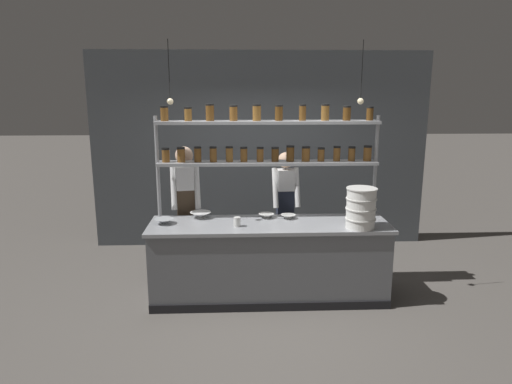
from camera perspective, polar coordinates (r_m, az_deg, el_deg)
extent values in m
plane|color=#5B5651|center=(5.62, 1.61, -12.94)|extent=(40.00, 40.00, 0.00)
cube|color=#4C5156|center=(7.12, 0.56, 5.20)|extent=(5.18, 0.12, 3.00)
cube|color=slate|center=(5.44, 1.63, -8.76)|extent=(2.72, 0.72, 0.88)
cube|color=#999BA0|center=(5.29, 1.67, -4.12)|extent=(2.78, 0.76, 0.04)
cube|color=black|center=(5.27, 1.89, -14.17)|extent=(2.72, 0.03, 0.10)
cylinder|color=#999BA0|center=(5.63, -11.97, -1.61)|extent=(0.04, 0.04, 2.13)
cylinder|color=#999BA0|center=(5.80, 14.45, -1.32)|extent=(0.04, 0.04, 2.13)
cube|color=#999BA0|center=(5.46, 1.47, 3.66)|extent=(2.62, 0.28, 0.04)
cylinder|color=brown|center=(5.50, -11.21, 4.45)|extent=(0.09, 0.09, 0.15)
cylinder|color=black|center=(5.49, -11.25, 5.31)|extent=(0.09, 0.09, 0.02)
cylinder|color=brown|center=(5.47, -9.34, 4.53)|extent=(0.09, 0.09, 0.16)
cylinder|color=black|center=(5.46, -9.38, 5.44)|extent=(0.10, 0.10, 0.02)
cylinder|color=brown|center=(5.45, -7.30, 4.60)|extent=(0.09, 0.09, 0.16)
cylinder|color=black|center=(5.44, -7.32, 5.54)|extent=(0.09, 0.09, 0.02)
cylinder|color=brown|center=(5.44, -5.37, 4.62)|extent=(0.08, 0.08, 0.16)
cylinder|color=black|center=(5.43, -5.39, 5.57)|extent=(0.09, 0.09, 0.02)
cylinder|color=brown|center=(5.43, -3.35, 4.65)|extent=(0.09, 0.09, 0.16)
cylinder|color=black|center=(5.42, -3.36, 5.60)|extent=(0.09, 0.09, 0.02)
cylinder|color=brown|center=(5.43, -1.53, 4.63)|extent=(0.08, 0.08, 0.16)
cylinder|color=black|center=(5.42, -1.54, 5.55)|extent=(0.08, 0.08, 0.02)
cylinder|color=brown|center=(5.44, 0.52, 4.63)|extent=(0.08, 0.08, 0.15)
cylinder|color=black|center=(5.43, 0.52, 5.52)|extent=(0.08, 0.08, 0.02)
cylinder|color=#513314|center=(5.45, 2.41, 4.63)|extent=(0.09, 0.09, 0.15)
cylinder|color=black|center=(5.44, 2.42, 5.53)|extent=(0.09, 0.09, 0.02)
cylinder|color=#513314|center=(5.47, 4.30, 4.73)|extent=(0.09, 0.09, 0.17)
cylinder|color=black|center=(5.46, 4.32, 5.71)|extent=(0.10, 0.10, 0.02)
cylinder|color=brown|center=(5.50, 6.25, 4.66)|extent=(0.10, 0.10, 0.16)
cylinder|color=black|center=(5.48, 6.27, 5.57)|extent=(0.10, 0.10, 0.02)
cylinder|color=brown|center=(5.53, 8.13, 4.58)|extent=(0.08, 0.08, 0.14)
cylinder|color=black|center=(5.52, 8.16, 5.42)|extent=(0.08, 0.08, 0.02)
cylinder|color=brown|center=(5.56, 10.07, 4.65)|extent=(0.08, 0.08, 0.16)
cylinder|color=black|center=(5.55, 10.10, 5.56)|extent=(0.08, 0.08, 0.02)
cylinder|color=brown|center=(5.61, 11.87, 4.60)|extent=(0.08, 0.08, 0.15)
cylinder|color=black|center=(5.59, 11.91, 5.48)|extent=(0.08, 0.08, 0.02)
cylinder|color=brown|center=(5.66, 13.76, 4.62)|extent=(0.10, 0.10, 0.16)
cylinder|color=black|center=(5.64, 13.81, 5.54)|extent=(0.10, 0.10, 0.02)
cube|color=#999BA0|center=(5.41, 1.50, 8.71)|extent=(2.62, 0.28, 0.04)
cylinder|color=brown|center=(5.45, -11.38, 9.50)|extent=(0.09, 0.09, 0.15)
cylinder|color=black|center=(5.45, -11.42, 10.40)|extent=(0.09, 0.09, 0.02)
cylinder|color=brown|center=(5.42, -8.48, 9.52)|extent=(0.09, 0.09, 0.14)
cylinder|color=black|center=(5.41, -8.51, 10.36)|extent=(0.09, 0.09, 0.02)
cylinder|color=brown|center=(5.39, -5.78, 9.77)|extent=(0.10, 0.10, 0.18)
cylinder|color=black|center=(5.39, -5.81, 10.82)|extent=(0.10, 0.10, 0.02)
cylinder|color=brown|center=(5.39, -2.83, 9.73)|extent=(0.09, 0.09, 0.16)
cylinder|color=black|center=(5.38, -2.84, 10.69)|extent=(0.10, 0.10, 0.02)
cylinder|color=brown|center=(5.39, 0.09, 9.80)|extent=(0.10, 0.10, 0.17)
cylinder|color=black|center=(5.39, 0.09, 10.81)|extent=(0.10, 0.10, 0.02)
cylinder|color=#513314|center=(5.41, 2.88, 9.75)|extent=(0.09, 0.09, 0.16)
cylinder|color=black|center=(5.41, 2.89, 10.72)|extent=(0.09, 0.09, 0.02)
cylinder|color=brown|center=(5.44, 5.84, 9.75)|extent=(0.08, 0.08, 0.17)
cylinder|color=black|center=(5.44, 5.86, 10.75)|extent=(0.08, 0.08, 0.02)
cylinder|color=brown|center=(5.49, 8.64, 9.72)|extent=(0.09, 0.09, 0.17)
cylinder|color=black|center=(5.48, 8.67, 10.72)|extent=(0.10, 0.10, 0.02)
cylinder|color=#513314|center=(5.54, 11.28, 9.54)|extent=(0.09, 0.09, 0.15)
cylinder|color=black|center=(5.54, 11.32, 10.43)|extent=(0.09, 0.09, 0.02)
cylinder|color=#513314|center=(5.61, 14.04, 9.40)|extent=(0.08, 0.08, 0.14)
cylinder|color=black|center=(5.61, 14.09, 10.22)|extent=(0.08, 0.08, 0.02)
cylinder|color=black|center=(6.00, -9.34, -7.05)|extent=(0.11, 0.11, 0.84)
cylinder|color=black|center=(6.00, -7.81, -6.98)|extent=(0.11, 0.11, 0.84)
cube|color=#473828|center=(5.83, -8.77, -1.42)|extent=(0.24, 0.20, 0.36)
cube|color=white|center=(5.75, -8.88, 1.78)|extent=(0.24, 0.21, 0.30)
sphere|color=beige|center=(5.71, -8.98, 4.54)|extent=(0.22, 0.22, 0.22)
cylinder|color=white|center=(5.71, -10.27, 0.60)|extent=(0.11, 0.26, 0.55)
cylinder|color=white|center=(5.72, -7.37, 0.72)|extent=(0.11, 0.26, 0.55)
cylinder|color=black|center=(6.24, 2.86, -6.36)|extent=(0.11, 0.11, 0.79)
cylinder|color=black|center=(6.27, 4.31, -6.30)|extent=(0.11, 0.11, 0.79)
cube|color=#232838|center=(6.09, 3.66, -1.32)|extent=(0.23, 0.18, 0.34)
cube|color=white|center=(6.03, 3.70, 1.53)|extent=(0.23, 0.19, 0.28)
sphere|color=tan|center=(5.98, 3.74, 4.00)|extent=(0.21, 0.21, 0.21)
cylinder|color=white|center=(5.96, 2.42, 0.51)|extent=(0.08, 0.25, 0.52)
cylinder|color=white|center=(6.02, 5.15, 0.57)|extent=(0.08, 0.25, 0.52)
cylinder|color=white|center=(5.23, 12.89, -3.84)|extent=(0.32, 0.32, 0.10)
cylinder|color=silver|center=(5.21, 12.92, -3.24)|extent=(0.34, 0.34, 0.01)
cylinder|color=white|center=(5.20, 12.95, -2.64)|extent=(0.32, 0.32, 0.10)
cylinder|color=silver|center=(5.18, 12.98, -2.03)|extent=(0.34, 0.34, 0.01)
cylinder|color=white|center=(5.17, 13.01, -1.42)|extent=(0.32, 0.32, 0.10)
cylinder|color=silver|center=(5.16, 13.04, -0.81)|extent=(0.34, 0.34, 0.01)
cylinder|color=white|center=(5.14, 13.07, -0.19)|extent=(0.32, 0.32, 0.10)
cylinder|color=silver|center=(5.13, 13.10, 0.43)|extent=(0.34, 0.34, 0.01)
cylinder|color=silver|center=(5.48, 4.04, -3.26)|extent=(0.08, 0.08, 0.01)
cone|color=silver|center=(5.48, 4.04, -3.07)|extent=(0.18, 0.18, 0.05)
cylinder|color=silver|center=(5.50, 1.30, -3.18)|extent=(0.08, 0.08, 0.01)
cone|color=silver|center=(5.49, 1.31, -2.98)|extent=(0.19, 0.19, 0.05)
cylinder|color=#B2B7BC|center=(5.36, -11.41, -3.85)|extent=(0.10, 0.10, 0.01)
cone|color=#B2B7BC|center=(5.36, -11.42, -3.60)|extent=(0.22, 0.22, 0.06)
cylinder|color=white|center=(5.54, -6.93, -3.14)|extent=(0.11, 0.11, 0.01)
cone|color=white|center=(5.54, -6.94, -2.86)|extent=(0.25, 0.25, 0.07)
cylinder|color=silver|center=(5.15, -2.38, -3.74)|extent=(0.08, 0.08, 0.11)
cylinder|color=black|center=(5.10, -10.84, 14.69)|extent=(0.01, 0.01, 0.65)
sphere|color=#F9E5B2|center=(5.10, -10.68, 11.06)|extent=(0.07, 0.07, 0.07)
cylinder|color=black|center=(5.23, 13.11, 14.54)|extent=(0.01, 0.01, 0.65)
sphere|color=#F9E5B2|center=(5.23, 12.93, 11.00)|extent=(0.07, 0.07, 0.07)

